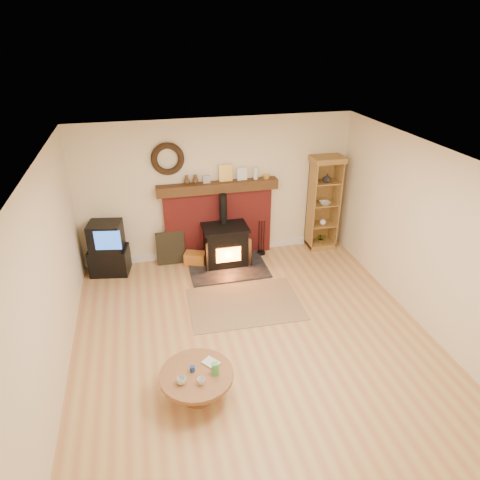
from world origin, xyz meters
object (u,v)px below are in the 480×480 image
object	(u,v)px
curio_cabinet	(323,203)
wood_stove	(226,246)
tv_unit	(108,249)
coffee_table	(197,378)

from	to	relation	value
curio_cabinet	wood_stove	bearing A→B (deg)	-172.01
tv_unit	coffee_table	xyz separation A→B (m)	(1.10, -3.24, -0.16)
tv_unit	coffee_table	bearing A→B (deg)	-71.32
tv_unit	wood_stove	bearing A→B (deg)	-5.31
tv_unit	coffee_table	world-z (taller)	tv_unit
wood_stove	tv_unit	xyz separation A→B (m)	(-2.08, 0.19, 0.10)
tv_unit	curio_cabinet	bearing A→B (deg)	1.20
wood_stove	coffee_table	size ratio (longest dim) A/B	1.61
wood_stove	curio_cabinet	distance (m)	2.08
tv_unit	curio_cabinet	distance (m)	4.08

